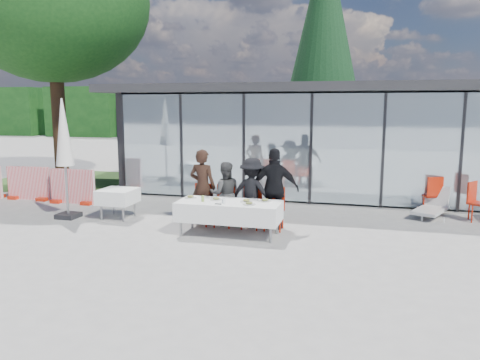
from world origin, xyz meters
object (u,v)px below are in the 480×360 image
at_px(plate_a, 191,197).
at_px(lounger, 432,206).
at_px(dining_table, 229,211).
at_px(spare_chair_b, 432,193).
at_px(plate_c, 246,201).
at_px(plate_extra, 249,204).
at_px(diner_b, 225,194).
at_px(diner_c, 252,193).
at_px(spare_table_left, 118,196).
at_px(folded_eyeglasses, 218,204).
at_px(market_umbrella, 64,140).
at_px(juice_bottle, 203,199).
at_px(diner_d, 275,189).
at_px(plate_b, 216,199).
at_px(diner_chair_d, 274,206).
at_px(diner_a, 203,187).
at_px(conifer_tree, 324,34).
at_px(spare_chair_a, 476,200).
at_px(diner_chair_b, 225,203).
at_px(diner_chair_a, 202,202).
at_px(plate_d, 265,201).
at_px(diner_chair_c, 252,205).

relative_size(plate_a, lounger, 0.19).
relative_size(dining_table, spare_chair_b, 2.32).
bearing_deg(plate_c, plate_extra, -64.64).
xyz_separation_m(plate_a, plate_extra, (1.45, -0.35, 0.00)).
relative_size(diner_b, diner_c, 0.93).
xyz_separation_m(spare_table_left, lounger, (7.73, 2.29, -0.30)).
xyz_separation_m(folded_eyeglasses, market_umbrella, (-4.24, 0.78, 1.22)).
bearing_deg(market_umbrella, juice_bottle, -8.84).
bearing_deg(folded_eyeglasses, plate_a, 149.66).
distance_m(diner_d, lounger, 4.41).
height_order(plate_c, folded_eyeglasses, plate_c).
bearing_deg(dining_table, spare_table_left, 166.09).
xyz_separation_m(plate_b, plate_extra, (0.82, -0.29, 0.00)).
bearing_deg(plate_b, diner_chair_d, 29.00).
height_order(diner_b, market_umbrella, market_umbrella).
distance_m(diner_a, diner_c, 1.22).
bearing_deg(juice_bottle, conifer_tree, 83.71).
distance_m(dining_table, diner_a, 1.23).
xyz_separation_m(folded_eyeglasses, lounger, (4.72, 3.39, -0.50)).
relative_size(plate_b, spare_table_left, 0.32).
distance_m(diner_d, plate_extra, 1.05).
bearing_deg(market_umbrella, plate_b, -5.15).
height_order(plate_a, plate_extra, same).
distance_m(diner_b, plate_c, 0.99).
relative_size(diner_a, spare_chair_b, 1.86).
distance_m(dining_table, plate_extra, 0.59).
bearing_deg(folded_eyeglasses, spare_chair_a, 28.65).
distance_m(diner_chair_b, plate_extra, 1.28).
relative_size(diner_b, plate_a, 5.53).
bearing_deg(diner_d, plate_c, 51.50).
relative_size(diner_b, plate_extra, 5.53).
distance_m(diner_chair_a, plate_extra, 1.69).
relative_size(diner_chair_d, juice_bottle, 7.23).
relative_size(plate_a, plate_c, 1.00).
bearing_deg(spare_chair_a, plate_a, -157.93).
xyz_separation_m(dining_table, plate_extra, (0.50, -0.20, 0.24)).
relative_size(plate_d, spare_chair_a, 0.28).
bearing_deg(spare_chair_b, plate_c, -141.29).
height_order(diner_c, market_umbrella, market_umbrella).
distance_m(diner_d, spare_chair_a, 5.07).
distance_m(plate_d, lounger, 4.80).
relative_size(plate_b, lounger, 0.19).
relative_size(diner_a, diner_chair_c, 1.86).
height_order(diner_chair_b, diner_d, diner_d).
height_order(diner_chair_b, plate_c, diner_chair_b).
xyz_separation_m(dining_table, spare_chair_a, (5.52, 2.77, -0.00)).
xyz_separation_m(diner_chair_c, conifer_tree, (0.50, 11.77, 5.45)).
relative_size(diner_chair_d, spare_chair_a, 1.00).
xyz_separation_m(diner_b, market_umbrella, (-4.07, -0.32, 1.21)).
height_order(diner_d, plate_extra, diner_d).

